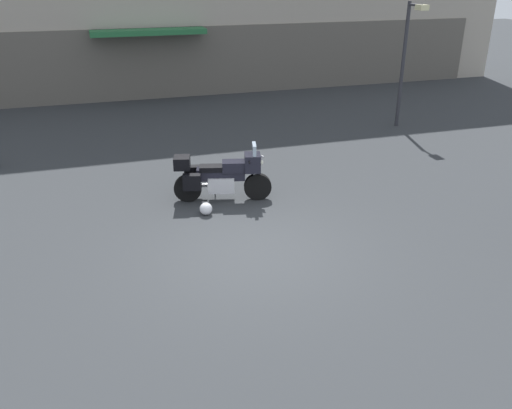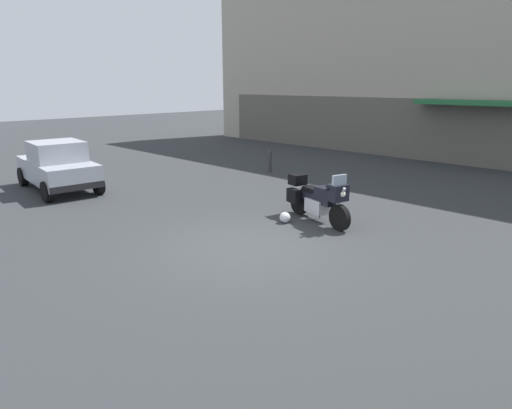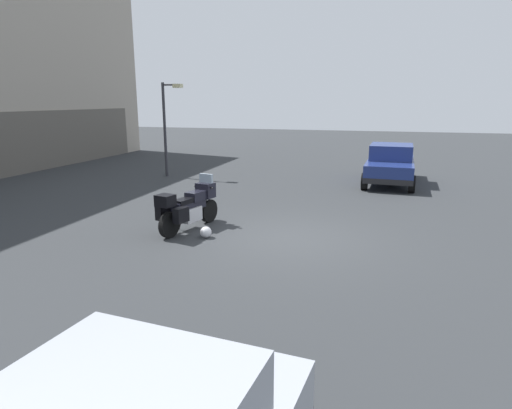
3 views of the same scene
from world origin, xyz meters
The scene contains 4 objects.
ground_plane centered at (0.00, 0.00, 0.00)m, with size 80.00×80.00×0.00m, color #2D3033.
motorcycle centered at (-0.01, 2.59, 0.62)m, with size 2.23×1.04×1.36m.
helmet centered at (-0.52, 1.91, 0.14)m, with size 0.28×0.28×0.28m, color silver.
streetlamp_curbside centered at (7.28, 6.85, 2.50)m, with size 0.28×0.94×4.02m.
Camera 1 is at (-2.61, -8.52, 5.00)m, focal length 37.23 mm.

